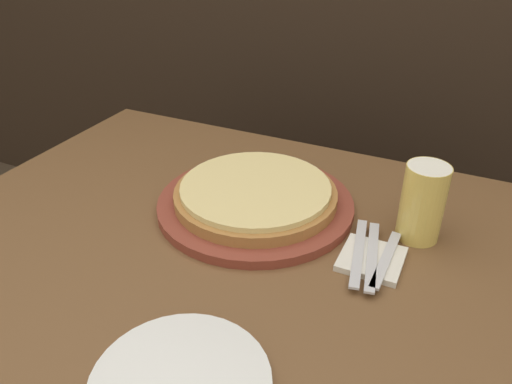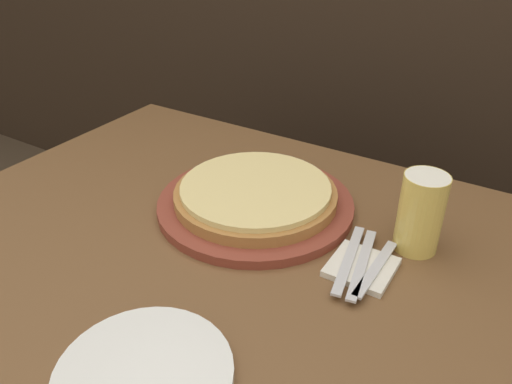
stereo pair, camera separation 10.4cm
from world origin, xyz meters
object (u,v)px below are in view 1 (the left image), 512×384
Objects in this scene: dinner_knife at (372,255)px; pizza_on_board at (256,198)px; dinner_plate at (181,384)px; spoon at (386,259)px; beer_glass at (423,200)px; fork at (358,252)px.

pizza_on_board is at bearing 164.33° from dinner_knife.
pizza_on_board is 1.68× the size of dinner_plate.
pizza_on_board is 2.37× the size of spoon.
fork is (-0.08, -0.12, -0.07)m from beer_glass.
pizza_on_board is 2.02× the size of dinner_knife.
pizza_on_board is at bearing 162.80° from fork.
beer_glass is 0.75× the size of dinner_knife.
dinner_knife is at bearing -117.19° from beer_glass.
fork is 1.17× the size of spoon.
fork is at bearing -180.00° from spoon.
fork is 1.00× the size of dinner_knife.
dinner_plate is 1.20× the size of dinner_knife.
pizza_on_board is 0.28m from dinner_knife.
pizza_on_board is 0.46m from dinner_plate.
pizza_on_board is 0.30m from spoon.
dinner_plate is at bearing -77.46° from pizza_on_board.
beer_glass is at bearing 65.48° from dinner_plate.
dinner_knife is at bearing 180.00° from spoon.
dinner_plate is 0.40m from fork.
beer_glass reaches higher than pizza_on_board.
pizza_on_board is 0.33m from beer_glass.
fork is 0.05m from spoon.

